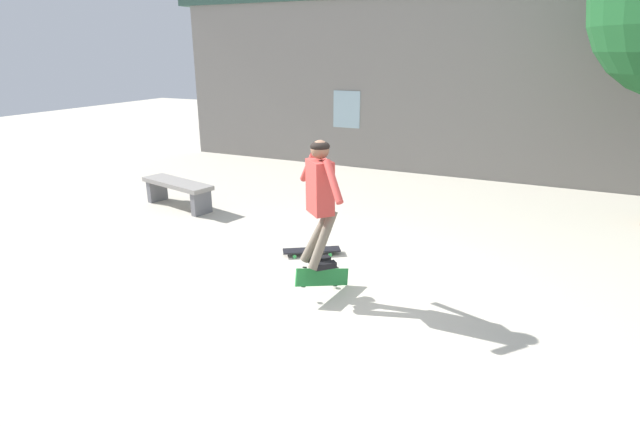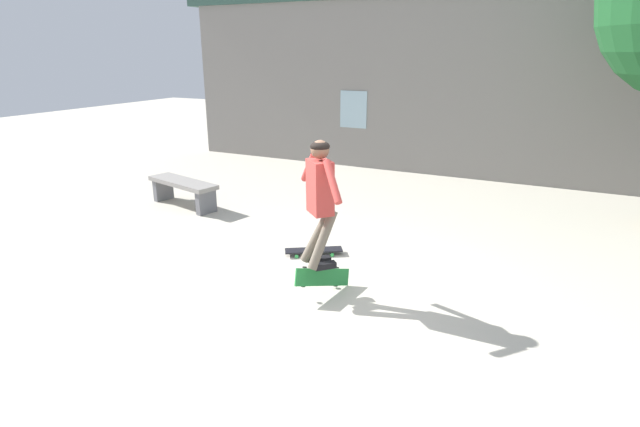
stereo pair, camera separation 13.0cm
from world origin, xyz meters
name	(u,v)px [view 1 (the left image)]	position (x,y,z in m)	size (l,w,h in m)	color
ground_plane	(303,302)	(0.00, 0.00, 0.00)	(40.00, 40.00, 0.00)	beige
building_backdrop	(445,77)	(0.01, 7.15, 2.25)	(14.43, 0.52, 5.62)	gray
park_bench	(178,189)	(-3.83, 2.36, 0.36)	(1.65, 0.81, 0.50)	gray
skater	(320,193)	(0.11, 0.25, 1.29)	(0.90, 0.84, 1.50)	#B23833
skateboard_flipping	(323,277)	(0.11, 0.31, 0.22)	(0.39, 0.79, 0.43)	#237F38
skateboard_resting	(312,250)	(-0.54, 1.34, 0.07)	(0.80, 0.61, 0.08)	black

